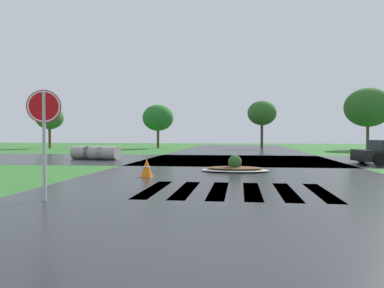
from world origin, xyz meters
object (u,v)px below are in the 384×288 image
stop_sign (44,118)px  drainage_pipe_stack (95,153)px  traffic_cone (147,168)px  median_island (235,168)px

stop_sign → drainage_pipe_stack: 14.51m
stop_sign → drainage_pipe_stack: (-4.31, 13.78, -1.48)m
stop_sign → traffic_cone: (1.14, 4.97, -1.56)m
median_island → traffic_cone: bearing=-142.0°
stop_sign → traffic_cone: stop_sign is taller
stop_sign → drainage_pipe_stack: size_ratio=0.79×
stop_sign → median_island: size_ratio=0.91×
median_island → drainage_pipe_stack: 10.67m
drainage_pipe_stack → stop_sign: bearing=-72.6°
drainage_pipe_stack → traffic_cone: 10.35m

